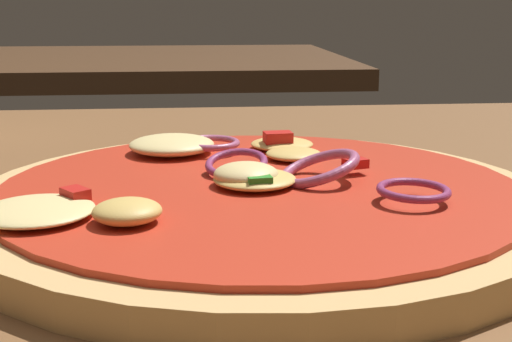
# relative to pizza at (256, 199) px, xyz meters

# --- Properties ---
(dining_table) EXTENTS (1.42, 0.81, 0.03)m
(dining_table) POSITION_rel_pizza_xyz_m (0.03, -0.03, -0.03)
(dining_table) COLOR brown
(dining_table) RESTS_ON ground
(pizza) EXTENTS (0.29, 0.29, 0.03)m
(pizza) POSITION_rel_pizza_xyz_m (0.00, 0.00, 0.00)
(pizza) COLOR tan
(pizza) RESTS_ON dining_table
(background_table) EXTENTS (0.83, 0.63, 0.03)m
(background_table) POSITION_rel_pizza_xyz_m (-0.14, 1.07, -0.03)
(background_table) COLOR #4C301C
(background_table) RESTS_ON ground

